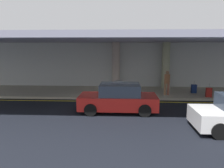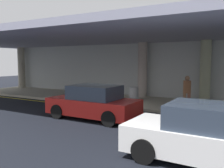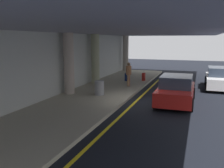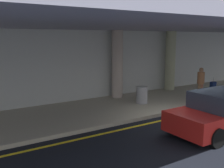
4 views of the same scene
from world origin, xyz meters
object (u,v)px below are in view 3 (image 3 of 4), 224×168
(traveler_with_luggage, at_px, (129,73))
(suitcase_upright_secondary, at_px, (144,77))
(car_red, at_px, (176,90))
(car_white, at_px, (220,79))
(support_column_left_mid, at_px, (69,64))
(trash_bin_steel, at_px, (99,88))
(support_column_right_mid, at_px, (126,53))
(suitcase_upright_primary, at_px, (127,77))
(support_column_center, at_px, (95,59))

(traveler_with_luggage, relative_size, suitcase_upright_secondary, 1.87)
(car_red, bearing_deg, traveler_with_luggage, 49.14)
(car_white, relative_size, suitcase_upright_secondary, 4.56)
(support_column_left_mid, bearing_deg, trash_bin_steel, -82.38)
(support_column_right_mid, bearing_deg, car_red, -151.72)
(support_column_left_mid, bearing_deg, support_column_right_mid, 0.00)
(car_white, relative_size, traveler_with_luggage, 2.44)
(car_white, relative_size, trash_bin_steel, 4.82)
(support_column_left_mid, bearing_deg, suitcase_upright_primary, -19.04)
(support_column_left_mid, xyz_separation_m, support_column_center, (4.00, 0.00, 0.00))
(support_column_left_mid, distance_m, support_column_right_mid, 12.00)
(traveler_with_luggage, height_order, suitcase_upright_primary, traveler_with_luggage)
(car_white, bearing_deg, car_red, 151.30)
(support_column_left_mid, distance_m, car_white, 10.48)
(support_column_right_mid, height_order, traveler_with_luggage, support_column_right_mid)
(support_column_right_mid, height_order, trash_bin_steel, support_column_right_mid)
(car_white, relative_size, car_red, 1.00)
(support_column_left_mid, distance_m, traveler_with_luggage, 4.59)
(support_column_left_mid, relative_size, traveler_with_luggage, 2.17)
(support_column_right_mid, height_order, car_white, support_column_right_mid)
(suitcase_upright_secondary, bearing_deg, support_column_left_mid, 176.95)
(support_column_right_mid, height_order, car_red, support_column_right_mid)
(car_red, bearing_deg, support_column_right_mid, 29.94)
(car_red, xyz_separation_m, suitcase_upright_primary, (5.36, 4.31, -0.25))
(trash_bin_steel, bearing_deg, support_column_left_mid, 97.62)
(car_white, height_order, car_red, same)
(suitcase_upright_primary, bearing_deg, suitcase_upright_secondary, -78.11)
(support_column_left_mid, bearing_deg, support_column_center, 0.00)
(car_red, bearing_deg, trash_bin_steel, 92.74)
(car_white, bearing_deg, support_column_left_mid, 119.31)
(support_column_right_mid, bearing_deg, suitcase_upright_secondary, -150.70)
(suitcase_upright_secondary, bearing_deg, trash_bin_steel, -168.59)
(traveler_with_luggage, bearing_deg, car_red, -80.64)
(car_red, distance_m, trash_bin_steel, 4.42)
(support_column_left_mid, relative_size, suitcase_upright_secondary, 4.06)
(car_white, height_order, suitcase_upright_primary, car_white)
(support_column_right_mid, distance_m, trash_bin_steel, 11.98)
(car_white, xyz_separation_m, trash_bin_steel, (-5.30, 6.94, -0.14))
(support_column_right_mid, distance_m, suitcase_upright_secondary, 6.75)
(support_column_right_mid, xyz_separation_m, trash_bin_steel, (-11.75, -1.86, -1.40))
(car_white, distance_m, suitcase_upright_primary, 6.83)
(support_column_center, xyz_separation_m, suitcase_upright_secondary, (2.26, -3.22, -1.51))
(suitcase_upright_primary, bearing_deg, support_column_right_mid, 4.73)
(support_column_right_mid, bearing_deg, support_column_left_mid, 180.00)
(car_white, distance_m, car_red, 5.79)
(trash_bin_steel, bearing_deg, car_white, -52.60)
(car_white, bearing_deg, suitcase_upright_primary, 85.85)
(car_red, xyz_separation_m, trash_bin_steel, (-0.08, 4.42, -0.14))
(support_column_left_mid, relative_size, car_red, 0.89)
(car_red, bearing_deg, support_column_left_mid, 94.69)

